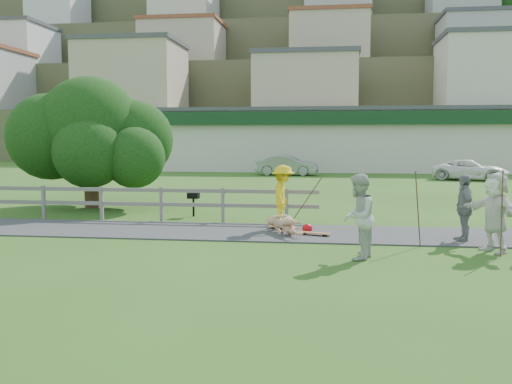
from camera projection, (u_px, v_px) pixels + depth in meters
ground at (199, 241)px, 14.68m from camera, size 260.00×260.00×0.00m
path at (211, 231)px, 16.16m from camera, size 34.00×3.00×0.04m
fence at (83, 198)px, 18.49m from camera, size 15.05×0.10×1.10m
strip_mall at (341, 139)px, 48.37m from camera, size 32.50×10.75×5.10m
hillside at (316, 74)px, 103.41m from camera, size 220.00×67.00×47.50m
skater_rider at (283, 199)px, 16.37m from camera, size 0.71×1.18×1.78m
skater_fallen at (285, 225)px, 15.55m from camera, size 1.57×1.21×0.59m
spectator_a at (358, 217)px, 12.40m from camera, size 0.93×1.07×1.88m
spectator_b at (464, 208)px, 14.53m from camera, size 0.50×1.04×1.73m
spectator_d at (495, 212)px, 13.18m from camera, size 1.22×1.81×1.87m
car_silver at (287, 165)px, 41.01m from camera, size 4.53×1.92×1.45m
car_white at (471, 170)px, 36.16m from camera, size 5.09×3.34×1.30m
tree at (91, 156)px, 21.63m from camera, size 6.21×6.21×3.93m
bbq at (193, 205)px, 19.32m from camera, size 0.39×0.31×0.81m
longboard_rider at (283, 229)px, 16.45m from camera, size 0.86×0.30×0.09m
longboard_fallen at (314, 235)px, 15.37m from camera, size 0.95×0.52×0.10m
helmet at (307, 229)px, 15.83m from camera, size 0.29×0.29×0.29m
pole_rider at (305, 198)px, 16.68m from camera, size 0.03×0.03×1.82m
pole_spec_left at (418, 209)px, 13.85m from camera, size 0.03×0.03×1.86m
pole_spec_right at (502, 214)px, 12.68m from camera, size 0.03×0.03×1.93m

